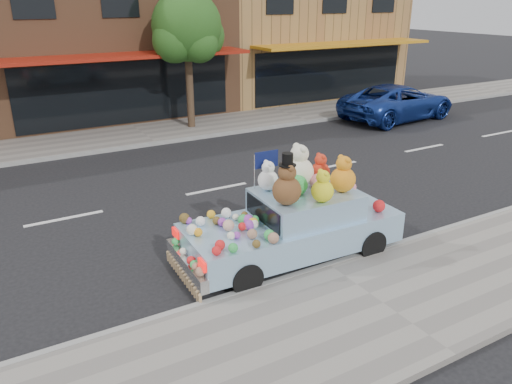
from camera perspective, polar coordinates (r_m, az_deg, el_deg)
ground at (r=13.72m, az=-4.52°, el=0.35°), size 120.00×120.00×0.00m
near_sidewalk at (r=8.88m, az=14.29°, el=-12.47°), size 60.00×3.00×0.12m
far_sidewalk at (r=19.52m, az=-12.81°, el=6.46°), size 60.00×3.00×0.12m
near_kerb at (r=9.82m, az=8.27°, el=-8.42°), size 60.00×0.12×0.13m
far_kerb at (r=18.14m, az=-11.36°, el=5.47°), size 60.00×0.12×0.13m
storefront_mid at (r=24.24m, az=-17.65°, el=17.45°), size 10.00×9.80×7.30m
storefront_right at (r=28.20m, az=3.60°, el=18.77°), size 10.00×9.80×7.30m
street_tree at (r=19.67m, az=-7.86°, el=17.65°), size 3.00×2.70×5.22m
car_blue at (r=22.41m, az=15.90°, el=9.86°), size 5.56×2.95×1.49m
art_car at (r=9.88m, az=4.33°, el=-3.19°), size 4.55×1.92×2.33m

